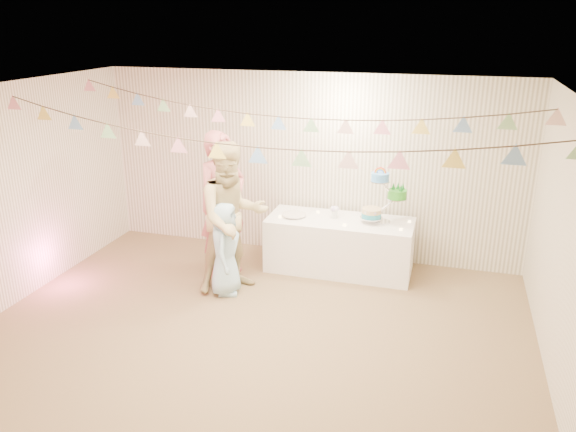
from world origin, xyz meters
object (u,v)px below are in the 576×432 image
(person_adult_a, at_px, (222,205))
(person_child, at_px, (225,249))
(person_adult_b, at_px, (232,218))
(table, at_px, (339,245))
(cake_stand, at_px, (384,196))

(person_adult_a, height_order, person_child, person_adult_a)
(person_child, bearing_deg, person_adult_b, -30.42)
(table, height_order, person_adult_a, person_adult_a)
(person_adult_b, height_order, person_child, person_adult_b)
(table, relative_size, cake_stand, 2.79)
(cake_stand, relative_size, person_child, 0.59)
(person_adult_b, bearing_deg, table, -3.73)
(person_adult_a, relative_size, person_child, 1.64)
(table, height_order, person_child, person_child)
(table, xyz_separation_m, cake_stand, (0.55, 0.05, 0.73))
(person_adult_a, xyz_separation_m, person_child, (0.24, -0.54, -0.38))
(cake_stand, bearing_deg, person_child, -147.82)
(cake_stand, height_order, person_adult_a, person_adult_a)
(person_adult_b, bearing_deg, cake_stand, -12.43)
(person_adult_b, relative_size, person_child, 1.60)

